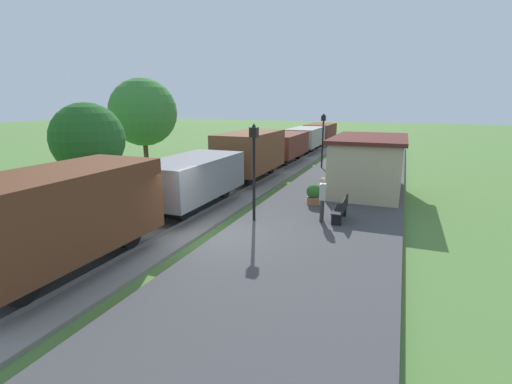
% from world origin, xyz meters
% --- Properties ---
extents(ground_plane, '(160.00, 160.00, 0.00)m').
position_xyz_m(ground_plane, '(0.00, 0.00, 0.00)').
color(ground_plane, '#517A38').
extents(platform_slab, '(6.00, 60.00, 0.25)m').
position_xyz_m(platform_slab, '(3.20, 0.00, 0.12)').
color(platform_slab, '#424244').
rests_on(platform_slab, ground).
extents(track_ballast, '(3.80, 60.00, 0.12)m').
position_xyz_m(track_ballast, '(-2.40, 0.00, 0.06)').
color(track_ballast, gray).
rests_on(track_ballast, ground).
extents(rail_near, '(0.07, 60.00, 0.14)m').
position_xyz_m(rail_near, '(-1.68, 0.00, 0.19)').
color(rail_near, slate).
rests_on(rail_near, track_ballast).
extents(rail_far, '(0.07, 60.00, 0.14)m').
position_xyz_m(rail_far, '(-3.12, 0.00, 0.19)').
color(rail_far, slate).
rests_on(rail_far, track_ballast).
extents(freight_train, '(2.50, 39.20, 2.72)m').
position_xyz_m(freight_train, '(-2.40, 11.85, 1.51)').
color(freight_train, brown).
rests_on(freight_train, rail_near).
extents(station_hut, '(3.50, 5.80, 2.78)m').
position_xyz_m(station_hut, '(4.40, 8.55, 1.65)').
color(station_hut, tan).
rests_on(station_hut, platform_slab).
extents(bench_near_hut, '(0.42, 1.50, 0.91)m').
position_xyz_m(bench_near_hut, '(3.95, 3.17, 0.72)').
color(bench_near_hut, black).
rests_on(bench_near_hut, platform_slab).
extents(bench_down_platform, '(0.42, 1.50, 0.91)m').
position_xyz_m(bench_down_platform, '(3.95, 13.77, 0.72)').
color(bench_down_platform, black).
rests_on(bench_down_platform, platform_slab).
extents(person_waiting, '(0.29, 0.41, 1.71)m').
position_xyz_m(person_waiting, '(3.28, 2.85, 1.18)').
color(person_waiting, '#38332D').
rests_on(person_waiting, platform_slab).
extents(potted_planter, '(0.64, 0.64, 0.92)m').
position_xyz_m(potted_planter, '(2.44, 5.08, 0.72)').
color(potted_planter, '#9E6642').
rests_on(potted_planter, platform_slab).
extents(lamp_post_near, '(0.28, 0.28, 3.70)m').
position_xyz_m(lamp_post_near, '(0.82, 2.00, 2.80)').
color(lamp_post_near, black).
rests_on(lamp_post_near, platform_slab).
extents(lamp_post_far, '(0.28, 0.28, 3.70)m').
position_xyz_m(lamp_post_far, '(0.82, 14.59, 2.80)').
color(lamp_post_far, black).
rests_on(lamp_post_far, platform_slab).
extents(tree_trackside_mid, '(3.05, 3.05, 4.71)m').
position_xyz_m(tree_trackside_mid, '(-6.48, 1.31, 3.17)').
color(tree_trackside_mid, '#4C3823').
rests_on(tree_trackside_mid, ground).
extents(tree_trackside_far, '(3.91, 3.91, 6.07)m').
position_xyz_m(tree_trackside_far, '(-8.36, 7.43, 4.10)').
color(tree_trackside_far, '#4C3823').
rests_on(tree_trackside_far, ground).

